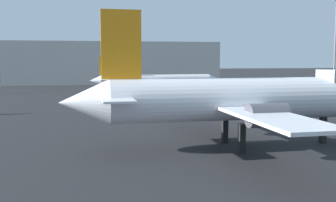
% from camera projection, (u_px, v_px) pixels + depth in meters
% --- Properties ---
extents(airplane_at_gate, '(31.45, 26.71, 11.53)m').
position_uv_depth(airplane_at_gate, '(243.00, 99.00, 34.42)').
color(airplane_at_gate, white).
rests_on(airplane_at_gate, ground_plane).
extents(airplane_distant, '(29.82, 21.94, 8.18)m').
position_uv_depth(airplane_distant, '(155.00, 80.00, 89.55)').
color(airplane_distant, white).
rests_on(airplane_distant, ground_plane).
extents(light_mast_right, '(2.40, 0.50, 24.43)m').
position_uv_depth(light_mast_right, '(336.00, 38.00, 110.28)').
color(light_mast_right, slate).
rests_on(light_mast_right, ground_plane).
extents(terminal_building, '(64.93, 27.58, 12.90)m').
position_uv_depth(terminal_building, '(113.00, 63.00, 132.42)').
color(terminal_building, '#B7B7B2').
rests_on(terminal_building, ground_plane).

